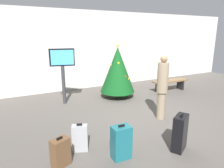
% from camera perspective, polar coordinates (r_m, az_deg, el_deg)
% --- Properties ---
extents(ground_plane, '(16.00, 16.00, 0.00)m').
position_cam_1_polar(ground_plane, '(6.21, 10.32, -8.78)').
color(ground_plane, '#514C47').
extents(back_wall, '(16.00, 0.20, 3.38)m').
position_cam_1_polar(back_wall, '(9.18, -4.48, 9.70)').
color(back_wall, beige).
rests_on(back_wall, ground_plane).
extents(holiday_tree, '(1.31, 1.31, 2.05)m').
position_cam_1_polar(holiday_tree, '(7.55, 1.62, 4.09)').
color(holiday_tree, '#4C3319').
rests_on(holiday_tree, ground_plane).
extents(flight_info_kiosk, '(0.83, 0.26, 1.92)m').
position_cam_1_polar(flight_info_kiosk, '(6.99, -13.95, 4.99)').
color(flight_info_kiosk, '#333338').
rests_on(flight_info_kiosk, ground_plane).
extents(waiting_bench, '(1.63, 0.44, 0.48)m').
position_cam_1_polar(waiting_bench, '(8.87, 16.27, 0.34)').
color(waiting_bench, brown).
rests_on(waiting_bench, ground_plane).
extents(traveller_0, '(0.38, 0.38, 1.83)m').
position_cam_1_polar(traveller_0, '(5.77, 14.15, -0.51)').
color(traveller_0, gray).
rests_on(traveller_0, ground_plane).
extents(suitcase_0, '(0.37, 0.26, 0.71)m').
position_cam_1_polar(suitcase_0, '(4.07, 2.66, -16.33)').
color(suitcase_0, '#19606B').
rests_on(suitcase_0, ground_plane).
extents(suitcase_1, '(0.38, 0.32, 0.58)m').
position_cam_1_polar(suitcase_1, '(4.01, -14.50, -18.41)').
color(suitcase_1, brown).
rests_on(suitcase_1, ground_plane).
extents(suitcase_2, '(0.36, 0.28, 0.61)m').
position_cam_1_polar(suitcase_2, '(4.37, -9.15, -14.98)').
color(suitcase_2, '#9EA0A5').
rests_on(suitcase_2, ground_plane).
extents(suitcase_3, '(0.48, 0.40, 0.81)m').
position_cam_1_polar(suitcase_3, '(4.53, 18.85, -13.07)').
color(suitcase_3, black).
rests_on(suitcase_3, ground_plane).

